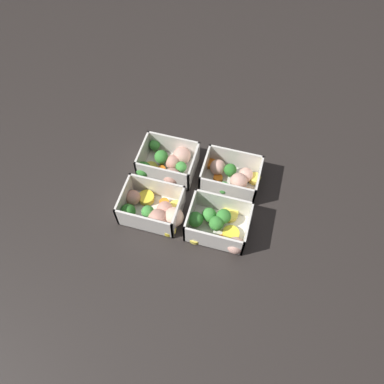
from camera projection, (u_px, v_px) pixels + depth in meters
name	position (u px, v px, depth m)	size (l,w,h in m)	color
ground_plane	(192.00, 197.00, 0.93)	(4.00, 4.00, 0.00)	#282321
container_near_left	(232.00, 176.00, 0.93)	(0.16, 0.11, 0.07)	silver
container_near_right	(168.00, 163.00, 0.95)	(0.14, 0.13, 0.07)	silver
container_far_left	(218.00, 225.00, 0.86)	(0.14, 0.12, 0.07)	silver
container_far_right	(155.00, 210.00, 0.88)	(0.16, 0.11, 0.07)	silver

